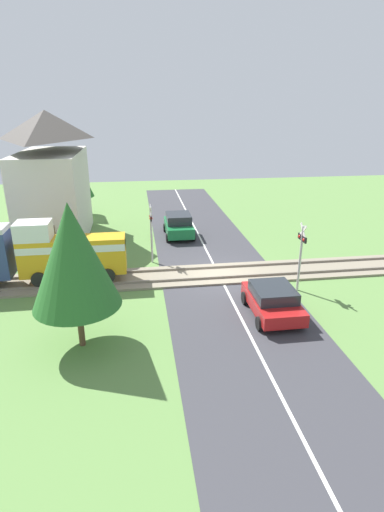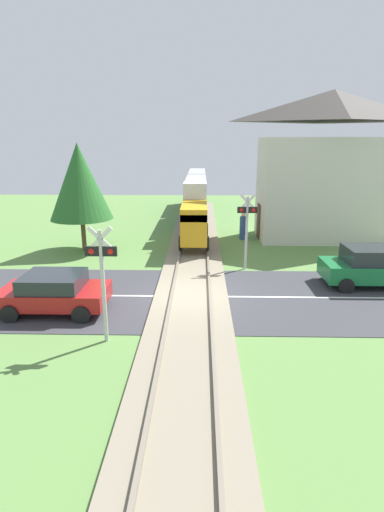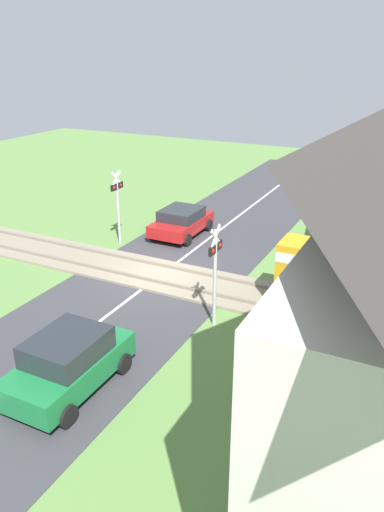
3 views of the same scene
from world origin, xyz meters
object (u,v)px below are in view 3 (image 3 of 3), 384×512
at_px(car_near_crossing, 181,221).
at_px(crossing_signal_west_approach, 118,198).
at_px(crossing_signal_east_approach, 215,264).
at_px(car_far_side, 69,362).

xyz_separation_m(car_near_crossing, crossing_signal_west_approach, (2.28, -2.11, 1.49)).
xyz_separation_m(car_near_crossing, crossing_signal_east_approach, (7.16, 4.99, 1.49)).
bearing_deg(crossing_signal_west_approach, crossing_signal_east_approach, 55.52).
distance_m(car_far_side, crossing_signal_east_approach, 5.47).
relative_size(crossing_signal_west_approach, crossing_signal_east_approach, 1.00).
bearing_deg(crossing_signal_west_approach, car_near_crossing, 137.10).
xyz_separation_m(car_far_side, crossing_signal_east_approach, (-4.85, 2.11, 1.38)).
distance_m(car_far_side, crossing_signal_west_approach, 11.03).
xyz_separation_m(car_near_crossing, car_far_side, (12.01, 2.88, 0.11)).
height_order(car_far_side, crossing_signal_west_approach, crossing_signal_west_approach).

